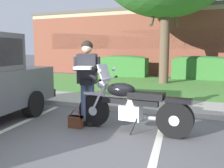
{
  "coord_description": "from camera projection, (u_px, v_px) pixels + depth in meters",
  "views": [
    {
      "loc": [
        1.68,
        -3.22,
        1.51
      ],
      "look_at": [
        -0.15,
        1.37,
        0.85
      ],
      "focal_mm": 40.36,
      "sensor_mm": 36.0,
      "label": 1
    }
  ],
  "objects": [
    {
      "name": "ground_plane",
      "position": [
        88.0,
        152.0,
        3.78
      ],
      "size": [
        140.0,
        140.0,
        0.0
      ],
      "primitive_type": "plane",
      "color": "#565659"
    },
    {
      "name": "curb_strip",
      "position": [
        137.0,
        110.0,
        6.22
      ],
      "size": [
        60.0,
        0.2,
        0.12
      ],
      "primitive_type": "cube",
      "color": "#ADA89E",
      "rests_on": "ground"
    },
    {
      "name": "concrete_walk",
      "position": [
        146.0,
        104.0,
        7.0
      ],
      "size": [
        60.0,
        1.5,
        0.08
      ],
      "primitive_type": "cube",
      "color": "#ADA89E",
      "rests_on": "ground"
    },
    {
      "name": "grass_lawn",
      "position": [
        168.0,
        86.0,
        10.52
      ],
      "size": [
        60.0,
        6.15,
        0.06
      ],
      "primitive_type": "cube",
      "color": "#518E3D",
      "rests_on": "ground"
    },
    {
      "name": "stall_stripe_0",
      "position": [
        1.0,
        132.0,
        4.66
      ],
      "size": [
        0.62,
        4.38,
        0.01
      ],
      "primitive_type": "cube",
      "rotation": [
        0.0,
        0.0,
        0.12
      ],
      "color": "silver",
      "rests_on": "ground"
    },
    {
      "name": "stall_stripe_1",
      "position": [
        155.0,
        156.0,
        3.6
      ],
      "size": [
        0.62,
        4.38,
        0.01
      ],
      "primitive_type": "cube",
      "rotation": [
        0.0,
        0.0,
        0.12
      ],
      "color": "silver",
      "rests_on": "ground"
    },
    {
      "name": "motorcycle",
      "position": [
        136.0,
        106.0,
        4.64
      ],
      "size": [
        2.24,
        0.82,
        1.26
      ],
      "color": "black",
      "rests_on": "ground"
    },
    {
      "name": "rider_person",
      "position": [
        87.0,
        76.0,
        4.99
      ],
      "size": [
        0.54,
        0.64,
        1.7
      ],
      "color": "black",
      "rests_on": "ground"
    },
    {
      "name": "handbag",
      "position": [
        76.0,
        121.0,
        4.92
      ],
      "size": [
        0.28,
        0.13,
        0.36
      ],
      "color": "#562D19",
      "rests_on": "ground"
    },
    {
      "name": "hedge_left",
      "position": [
        124.0,
        66.0,
        14.34
      ],
      "size": [
        2.64,
        0.9,
        1.24
      ],
      "color": "#336B2D",
      "rests_on": "ground"
    },
    {
      "name": "hedge_center_left",
      "position": [
        200.0,
        67.0,
        12.82
      ],
      "size": [
        2.78,
        0.9,
        1.24
      ],
      "color": "#336B2D",
      "rests_on": "ground"
    },
    {
      "name": "brick_building",
      "position": [
        191.0,
        43.0,
        18.36
      ],
      "size": [
        21.15,
        9.22,
        4.13
      ],
      "color": "brown",
      "rests_on": "ground"
    }
  ]
}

